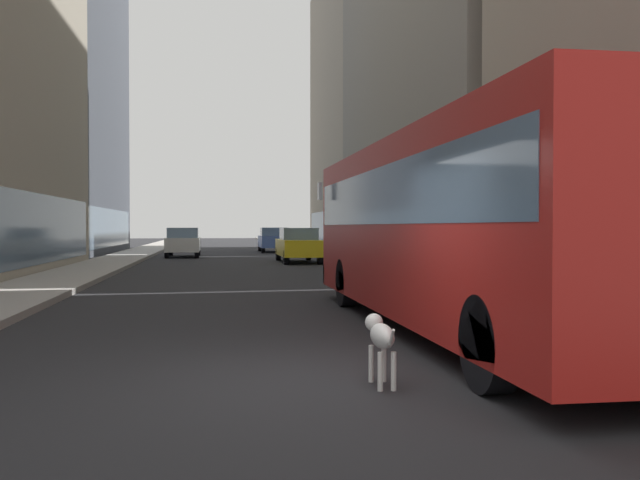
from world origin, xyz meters
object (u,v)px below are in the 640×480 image
Objects in this scene: car_white_van at (183,242)px; dalmatian_dog at (381,337)px; car_blue_hatchback at (274,240)px; car_yellow_taxi at (298,245)px; transit_bus at (456,221)px.

car_white_van reaches higher than dalmatian_dog.
car_blue_hatchback is 8.78m from car_white_van.
car_blue_hatchback and car_yellow_taxi have the same top height.
car_yellow_taxi is 4.98× the size of dalmatian_dog.
car_blue_hatchback is at bearing 86.88° from dalmatian_dog.
car_blue_hatchback is 38.93m from dalmatian_dog.
car_blue_hatchback reaches higher than dalmatian_dog.
dalmatian_dog is at bearing -93.12° from car_blue_hatchback.
car_blue_hatchback is 0.98× the size of car_white_van.
car_blue_hatchback is 4.46× the size of dalmatian_dog.
car_blue_hatchback is 0.90× the size of car_yellow_taxi.
transit_bus reaches higher than car_blue_hatchback.
dalmatian_dog is at bearing -120.35° from transit_bus.
transit_bus is 4.38m from dalmatian_dog.
car_white_van is 8.84m from car_yellow_taxi.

